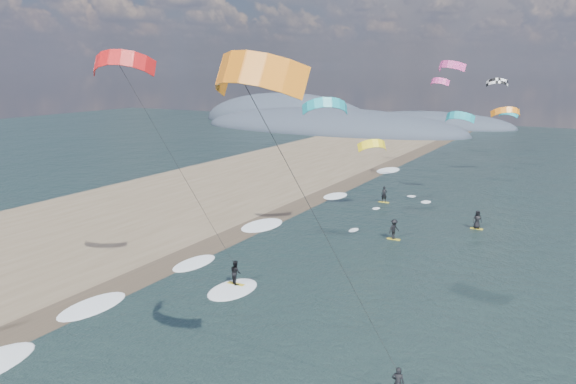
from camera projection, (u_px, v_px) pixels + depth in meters
The scene contains 8 objects.
sand_strip at pixel (16, 253), 43.30m from camera, with size 26.00×240.00×0.00m, color brown.
wet_sand_strip at pixel (130, 282), 37.56m from camera, with size 3.00×240.00×0.00m, color #382D23.
coastal_hills at pixel (324, 126), 136.51m from camera, with size 80.00×41.00×15.00m.
kitesurfer_near_a at pixel (280, 159), 19.24m from camera, with size 7.59×8.57×15.11m.
kitesurfer_near_b at pixel (157, 138), 32.42m from camera, with size 7.03×8.67×15.52m.
far_kitesurfers at pixel (417, 219), 49.88m from camera, with size 11.73×12.97×1.74m.
bg_kite_field at pixel (457, 99), 65.97m from camera, with size 13.14×58.41×8.66m.
shoreline_surf at pixel (190, 264), 41.03m from camera, with size 2.40×79.40×0.11m.
Camera 1 is at (14.52, -15.63, 14.11)m, focal length 35.00 mm.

